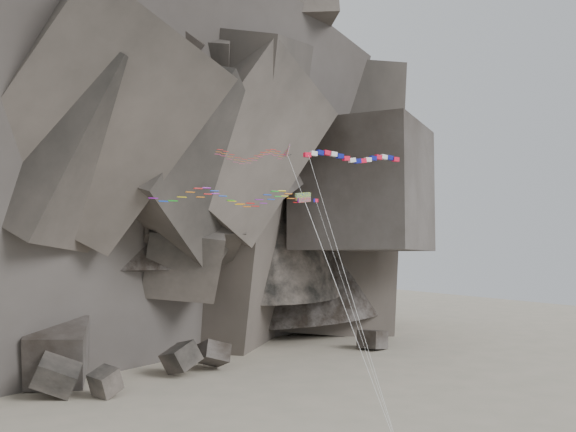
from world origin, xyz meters
TOP-DOWN VIEW (x-y plane):
  - headland at (0.00, 70.00)m, footprint 110.00×70.00m
  - boulder_field at (-13.43, 36.08)m, footprint 81.84×16.54m
  - delta_kite at (-4.33, 4.40)m, footprint 9.04×14.33m
  - banner_kite at (6.64, 3.30)m, footprint 10.98×13.29m
  - parafoil_kite at (-8.82, 0.48)m, footprint 16.77×9.73m
  - pennant_kite at (2.80, 1.46)m, footprint 2.71×14.00m

SIDE VIEW (x-z plane):
  - boulder_field at x=-13.43m, z-range -2.11..6.85m
  - pennant_kite at x=2.80m, z-range 6.20..26.82m
  - parafoil_kite at x=-8.82m, z-range 11.19..31.98m
  - delta_kite at x=-4.33m, z-range 12.78..38.36m
  - banner_kite at x=6.64m, z-range 13.35..38.50m
  - headland at x=0.00m, z-range 0.00..84.00m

